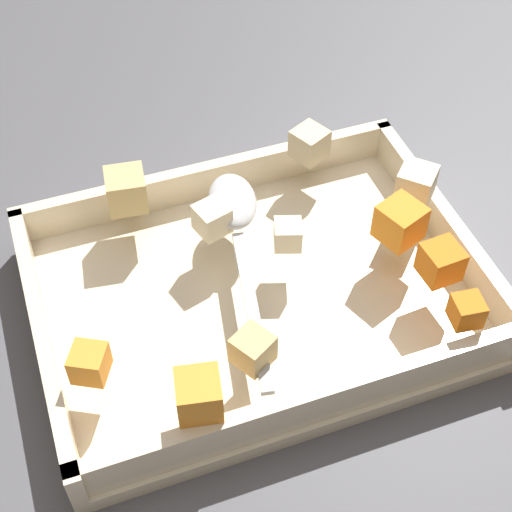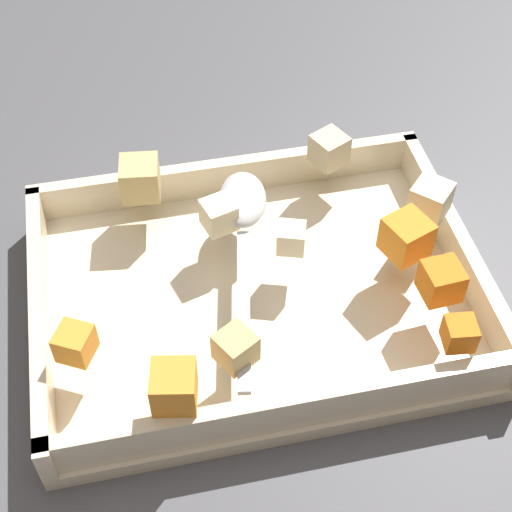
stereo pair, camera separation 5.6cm
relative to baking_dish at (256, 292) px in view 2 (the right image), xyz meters
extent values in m
plane|color=#4C4C51|center=(-0.02, 0.00, -0.01)|extent=(4.00, 4.00, 0.00)
cube|color=beige|center=(0.00, 0.00, -0.01)|extent=(0.37, 0.27, 0.01)
cube|color=beige|center=(0.00, -0.13, 0.02)|extent=(0.37, 0.01, 0.04)
cube|color=beige|center=(0.00, 0.13, 0.02)|extent=(0.37, 0.01, 0.04)
cube|color=beige|center=(-0.18, 0.00, 0.02)|extent=(0.01, 0.27, 0.04)
cube|color=beige|center=(0.18, 0.00, 0.02)|extent=(0.01, 0.27, 0.04)
cube|color=orange|center=(0.15, 0.06, 0.05)|extent=(0.03, 0.03, 0.03)
cube|color=orange|center=(-0.14, 0.06, 0.05)|extent=(0.03, 0.03, 0.03)
cube|color=orange|center=(0.08, 0.11, 0.05)|extent=(0.04, 0.04, 0.03)
cube|color=orange|center=(-0.12, 0.01, 0.05)|extent=(0.04, 0.04, 0.03)
cube|color=orange|center=(-0.13, 0.11, 0.05)|extent=(0.03, 0.03, 0.02)
cube|color=tan|center=(0.03, 0.09, 0.05)|extent=(0.04, 0.04, 0.03)
cube|color=tan|center=(0.08, -0.10, 0.05)|extent=(0.04, 0.04, 0.03)
cube|color=beige|center=(-0.03, -0.01, 0.05)|extent=(0.03, 0.03, 0.02)
cube|color=beige|center=(-0.16, -0.03, 0.05)|extent=(0.04, 0.04, 0.03)
cube|color=beige|center=(0.02, -0.05, 0.05)|extent=(0.03, 0.03, 0.03)
cube|color=beige|center=(-0.09, -0.11, 0.05)|extent=(0.04, 0.04, 0.03)
ellipsoid|color=silver|center=(0.00, -0.07, 0.05)|extent=(0.05, 0.07, 0.02)
cube|color=silver|center=(0.02, 0.04, 0.04)|extent=(0.04, 0.16, 0.01)
camera|label=1|loc=(0.14, 0.39, 0.52)|focal=54.31mm
camera|label=2|loc=(0.09, 0.41, 0.52)|focal=54.31mm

